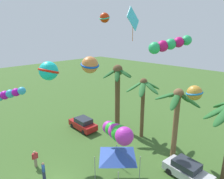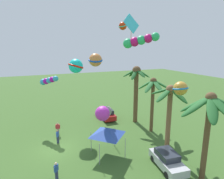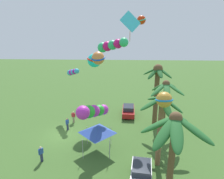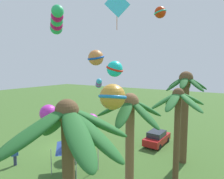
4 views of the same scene
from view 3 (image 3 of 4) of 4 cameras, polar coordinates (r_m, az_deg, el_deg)
The scene contains 19 objects.
ground_plane at distance 24.95m, azimuth -14.04°, elevation -12.55°, with size 120.00×120.00×0.00m, color #3D6028.
palm_tree_0 at distance 17.68m, azimuth 14.06°, elevation -6.78°, with size 3.98×3.86×6.99m.
palm_tree_1 at distance 25.32m, azimuth 12.87°, elevation 1.88°, with size 3.79×3.58×8.03m.
palm_tree_2 at distance 13.43m, azimuth 17.55°, elevation -12.28°, with size 4.64×4.51×7.26m.
palm_tree_3 at distance 22.12m, azimuth 15.14°, elevation -1.66°, with size 3.83×3.86×6.94m.
parked_car_0 at distance 17.82m, azimuth 8.44°, elevation -22.80°, with size 4.08×2.18×1.51m.
parked_car_1 at distance 29.09m, azimuth 4.76°, elevation -6.00°, with size 3.97×1.87×1.51m.
spectator_0 at distance 20.76m, azimuth -19.75°, elevation -17.06°, with size 0.49×0.39×1.59m.
spectator_1 at distance 25.54m, azimuth -12.74°, elevation -9.66°, with size 0.52×0.35×1.59m.
spectator_2 at distance 27.27m, azimuth -11.07°, elevation -7.77°, with size 0.28×0.54×1.59m.
festival_tent at distance 20.27m, azimuth -4.25°, elevation -11.43°, with size 2.86×2.86×2.85m.
kite_tube_0 at distance 14.82m, azimuth -0.21°, elevation 12.62°, with size 2.04×2.30×1.18m.
kite_tube_1 at distance 19.18m, azimuth -5.61°, elevation -6.23°, with size 4.27×2.75×2.17m.
kite_ball_2 at distance 21.00m, azimuth -4.04°, elevation 9.04°, with size 1.81×1.81×1.36m.
kite_tube_3 at distance 28.39m, azimuth -11.25°, elevation 4.97°, with size 2.56×2.16×1.40m.
kite_ball_4 at distance 15.62m, azimuth 14.82°, elevation -2.86°, with size 1.67×1.67×1.23m.
kite_ball_5 at distance 26.03m, azimuth -5.10°, elevation 8.34°, with size 2.10×2.08×1.79m.
kite_diamond_6 at distance 18.96m, azimuth 5.29°, elevation 18.81°, with size 0.35×1.94×2.72m.
kite_ball_7 at distance 23.90m, azimuth 8.46°, elevation 19.22°, with size 1.38×1.37×0.99m.
Camera 3 is at (20.71, 6.84, 12.13)m, focal length 31.70 mm.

